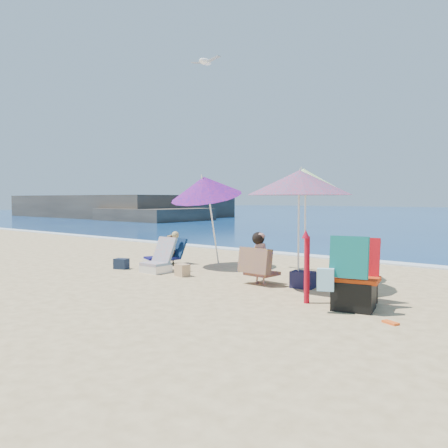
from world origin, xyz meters
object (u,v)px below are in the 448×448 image
Objects in this scene: umbrella_striped at (303,181)px; furled_umbrella at (307,263)px; seagull at (205,62)px; person_left at (171,249)px; umbrella_turquoise at (300,183)px; camp_chair_right at (353,283)px; umbrella_blue at (205,187)px; camp_chair_left at (356,284)px; chair_rainbow at (158,263)px; chair_navy at (156,258)px; person_center at (259,259)px.

umbrella_striped is 2.67m from furled_umbrella.
seagull reaches higher than umbrella_striped.
person_left is at bearing 160.49° from furled_umbrella.
camp_chair_right is (1.47, -0.99, -1.52)m from umbrella_turquoise.
umbrella_blue is 2.39× the size of camp_chair_left.
umbrella_striped is at bearing 25.23° from chair_rainbow.
seagull is at bearing 12.65° from chair_navy.
umbrella_striped is at bearing 7.03° from seagull.
camp_chair_right is (4.77, -0.57, 0.19)m from chair_rainbow.
person_center reaches higher than camp_chair_left.
furled_umbrella is (1.18, -1.98, -1.35)m from umbrella_striped.
umbrella_blue reaches higher than chair_rainbow.
chair_rainbow is 0.69× the size of camp_chair_right.
person_left is at bearing 171.29° from umbrella_turquoise.
chair_navy is at bearing -167.35° from seagull.
seagull is (-2.82, 0.63, 2.82)m from umbrella_turquoise.
umbrella_striped is 2.55m from umbrella_blue.
umbrella_turquoise reaches higher than chair_rainbow.
umbrella_blue reaches higher than furled_umbrella.
camp_chair_right is at bearing -20.74° from seagull.
person_left is (-5.25, 1.15, 0.08)m from camp_chair_left.
chair_navy is (-4.19, 0.32, -1.74)m from umbrella_turquoise.
chair_navy is at bearing 139.54° from chair_rainbow.
umbrella_turquoise is 2.87× the size of chair_rainbow.
furled_umbrella is 4.96m from person_left.
umbrella_turquoise is 1.03m from umbrella_striped.
umbrella_striped is at bearing 9.10° from chair_navy.
camp_chair_right is at bearing -34.10° from umbrella_turquoise.
person_center is (-0.30, -1.13, -1.50)m from umbrella_striped.
umbrella_turquoise is 2.16m from camp_chair_left.
chair_rainbow is at bearing -104.35° from umbrella_blue.
camp_chair_right reaches higher than person_center.
furled_umbrella is at bearing -8.79° from chair_rainbow.
chair_navy is at bearing 166.88° from camp_chair_right.
chair_navy is 0.43m from person_left.
camp_chair_right reaches higher than camp_chair_left.
seagull is (-4.14, 1.18, 4.44)m from camp_chair_left.
person_left is at bearing -167.66° from umbrella_blue.
person_center is (-0.74, -0.21, -1.43)m from umbrella_turquoise.
furled_umbrella is at bearing -59.19° from umbrella_striped.
umbrella_striped is 2.99× the size of chair_rainbow.
person_left is at bearing 121.16° from chair_rainbow.
person_left is (-3.93, 0.60, -1.54)m from umbrella_turquoise.
umbrella_blue is at bearing -177.34° from umbrella_striped.
umbrella_turquoise is 0.94× the size of umbrella_blue.
chair_rainbow is at bearing -40.46° from chair_navy.
seagull reaches higher than umbrella_turquoise.
seagull is at bearing -46.06° from umbrella_blue.
umbrella_turquoise reaches higher than person_center.
umbrella_striped is 1.90m from person_center.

